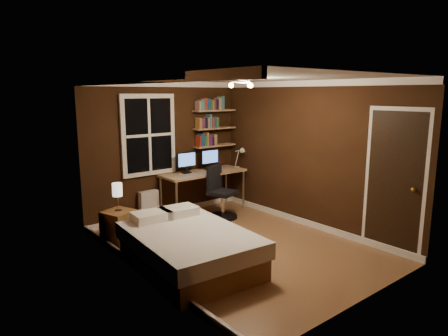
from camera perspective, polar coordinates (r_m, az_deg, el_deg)
floor at (r=6.19m, az=2.02°, el=-11.08°), size 4.20×4.20×0.00m
wall_back at (r=7.54m, az=-8.43°, el=2.60°), size 3.20×0.04×2.50m
wall_left at (r=4.97m, az=-12.00°, el=-1.71°), size 0.04×4.20×2.50m
wall_right at (r=6.99m, az=12.07°, el=1.85°), size 0.04×4.20×2.50m
ceiling at (r=5.75m, az=2.18°, el=12.72°), size 3.20×4.20×0.02m
window at (r=7.30m, az=-10.73°, el=4.64°), size 1.06×0.06×1.46m
door at (r=6.18m, az=23.12°, el=-2.06°), size 0.03×0.82×2.05m
door_knob at (r=6.02m, az=25.43°, el=-2.80°), size 0.06×0.06×0.06m
ceiling_fixture at (r=5.68m, az=2.85°, el=11.73°), size 0.44×0.44×0.18m
bookshelf_lower at (r=8.04m, az=-1.34°, el=3.22°), size 0.92×0.22×0.03m
books_row_lower at (r=8.02m, az=-1.34°, el=4.14°), size 0.42×0.16×0.23m
bookshelf_middle at (r=8.00m, az=-1.35°, el=5.70°), size 0.92×0.22×0.03m
books_row_middle at (r=7.99m, az=-1.36°, el=6.63°), size 0.48×0.16×0.23m
bookshelf_upper at (r=7.98m, az=-1.36°, el=8.21°), size 0.92×0.22×0.03m
books_row_upper at (r=7.97m, az=-1.37°, el=9.14°), size 0.60×0.16×0.23m
bed at (r=5.42m, az=-5.05°, el=-11.30°), size 1.49×1.97×0.63m
nightstand at (r=6.40m, az=-14.75°, el=-8.20°), size 0.53×0.53×0.52m
bedside_lamp at (r=6.26m, az=-14.96°, el=-4.05°), size 0.15×0.15×0.44m
radiator at (r=7.45m, az=-10.67°, el=-5.28°), size 0.36×0.13×0.54m
desk at (r=7.69m, az=-2.95°, el=-0.96°), size 1.69×0.64×0.80m
monitor_left at (r=7.52m, az=-5.38°, el=0.78°), size 0.41×0.12×0.40m
monitor_right at (r=7.83m, az=-2.04°, el=1.22°), size 0.41×0.12×0.40m
desk_lamp at (r=8.00m, az=2.23°, el=1.54°), size 0.14×0.32×0.44m
office_chair at (r=7.43m, az=-0.47°, el=-4.35°), size 0.54×0.54×0.97m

